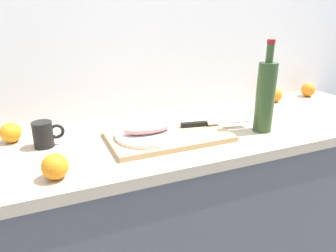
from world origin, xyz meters
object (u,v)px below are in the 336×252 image
Objects in this scene: wine_bottle at (265,96)px; coffee_mug_0 at (44,134)px; fish_fillet at (148,128)px; cutting_board at (168,136)px; white_plate at (148,134)px; orange_0 at (308,90)px; chef_knife at (206,123)px.

wine_bottle reaches higher than coffee_mug_0.
cutting_board is at bearing -1.26° from fish_fillet.
cutting_board is 1.86× the size of white_plate.
orange_0 is (1.41, 0.16, -0.01)m from coffee_mug_0.
coffee_mug_0 is at bearing -173.58° from orange_0.
orange_0 is (1.05, 0.26, 0.01)m from white_plate.
white_plate is at bearing 0.00° from fish_fillet.
coffee_mug_0 reaches higher than cutting_board.
coffee_mug_0 reaches higher than white_plate.
wine_bottle is (0.21, -0.09, 0.12)m from chef_knife.
cutting_board is at bearing -1.26° from white_plate.
white_plate is 0.26m from chef_knife.
chef_knife is 3.81× the size of orange_0.
cutting_board is 0.09m from fish_fillet.
white_plate is 0.85× the size of chef_knife.
white_plate is 1.33× the size of fish_fillet.
coffee_mug_0 is at bearing 164.37° from fish_fillet.
white_plate is 0.68× the size of wine_bottle.
orange_0 is (0.79, 0.24, 0.01)m from chef_knife.
chef_knife is 0.83m from orange_0.
fish_fillet is 0.37m from coffee_mug_0.
orange_0 is at bearing 6.42° from coffee_mug_0.
fish_fillet is at bearing -166.16° from orange_0.
wine_bottle is at bearing -9.26° from white_plate.
white_plate is 2.22× the size of coffee_mug_0.
coffee_mug_0 is at bearing -178.04° from chef_knife.
orange_0 reaches higher than white_plate.
white_plate is (-0.08, 0.00, 0.02)m from cutting_board.
chef_knife reaches higher than white_plate.
coffee_mug_0 is (-0.83, 0.18, -0.10)m from wine_bottle.
wine_bottle is 3.28× the size of coffee_mug_0.
cutting_board is 1.00m from orange_0.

